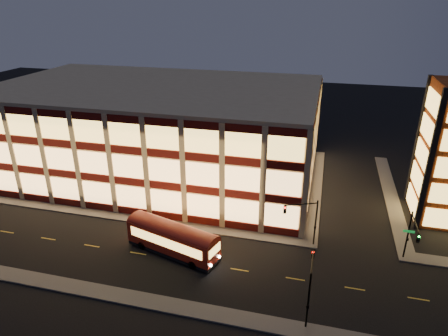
# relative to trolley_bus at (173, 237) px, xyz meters

# --- Properties ---
(ground) EXTENTS (200.00, 200.00, 0.00)m
(ground) POSITION_rel_trolley_bus_xyz_m (-7.93, 4.86, -2.10)
(ground) COLOR black
(ground) RESTS_ON ground
(sidewalk_office_south) EXTENTS (54.00, 2.00, 0.15)m
(sidewalk_office_south) POSITION_rel_trolley_bus_xyz_m (-10.93, 5.86, -2.03)
(sidewalk_office_south) COLOR #514F4C
(sidewalk_office_south) RESTS_ON ground
(sidewalk_office_east) EXTENTS (2.00, 30.00, 0.15)m
(sidewalk_office_east) POSITION_rel_trolley_bus_xyz_m (15.07, 21.86, -2.03)
(sidewalk_office_east) COLOR #514F4C
(sidewalk_office_east) RESTS_ON ground
(sidewalk_tower_west) EXTENTS (2.00, 30.00, 0.15)m
(sidewalk_tower_west) POSITION_rel_trolley_bus_xyz_m (26.07, 21.86, -2.03)
(sidewalk_tower_west) COLOR #514F4C
(sidewalk_tower_west) RESTS_ON ground
(sidewalk_near) EXTENTS (100.00, 2.00, 0.15)m
(sidewalk_near) POSITION_rel_trolley_bus_xyz_m (-7.93, -8.14, -2.03)
(sidewalk_near) COLOR #514F4C
(sidewalk_near) RESTS_ON ground
(office_building) EXTENTS (50.45, 30.45, 14.50)m
(office_building) POSITION_rel_trolley_bus_xyz_m (-10.84, 21.77, 5.14)
(office_building) COLOR tan
(office_building) RESTS_ON ground
(traffic_signal_far) EXTENTS (3.79, 1.87, 6.00)m
(traffic_signal_far) POSITION_rel_trolley_bus_xyz_m (14.28, 5.10, 2.01)
(traffic_signal_far) COLOR black
(traffic_signal_far) RESTS_ON ground
(traffic_signal_right) EXTENTS (1.20, 4.37, 6.00)m
(traffic_signal_right) POSITION_rel_trolley_bus_xyz_m (25.57, 4.24, 2.00)
(traffic_signal_right) COLOR black
(traffic_signal_right) RESTS_ON ground
(traffic_signal_near) EXTENTS (0.32, 4.45, 6.00)m
(traffic_signal_near) POSITION_rel_trolley_bus_xyz_m (15.57, -6.17, 2.02)
(traffic_signal_near) COLOR black
(traffic_signal_near) RESTS_ON ground
(trolley_bus) EXTENTS (11.55, 5.80, 3.80)m
(trolley_bus) POSITION_rel_trolley_bus_xyz_m (0.00, 0.00, 0.00)
(trolley_bus) COLOR maroon
(trolley_bus) RESTS_ON ground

